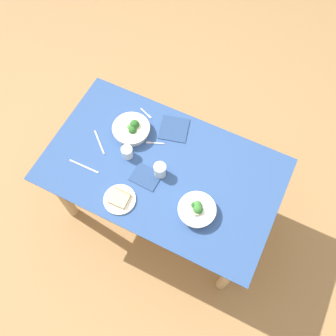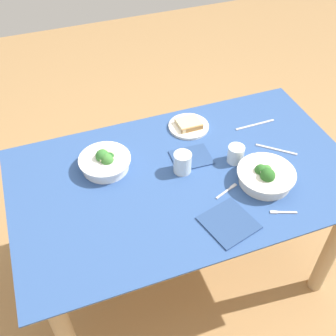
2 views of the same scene
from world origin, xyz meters
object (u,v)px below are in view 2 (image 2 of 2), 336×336
(bread_side_plate, at_px, (189,125))
(table_knife_right, at_px, (255,125))
(water_glass_side, at_px, (182,163))
(napkin_folded_lower, at_px, (191,157))
(fork_by_near_bowl, at_px, (227,191))
(broccoli_bowl_far, at_px, (105,162))
(table_knife_left, at_px, (276,149))
(napkin_folded_upper, at_px, (229,223))
(broccoli_bowl_near, at_px, (266,176))
(fork_by_far_bowl, at_px, (282,212))
(water_glass_center, at_px, (236,154))

(bread_side_plate, relative_size, table_knife_right, 0.94)
(water_glass_side, relative_size, napkin_folded_lower, 0.55)
(fork_by_near_bowl, relative_size, napkin_folded_lower, 0.66)
(broccoli_bowl_far, xyz_separation_m, table_knife_left, (0.72, -0.15, -0.03))
(table_knife_left, height_order, napkin_folded_upper, napkin_folded_upper)
(napkin_folded_upper, bearing_deg, fork_by_near_bowl, 66.00)
(water_glass_side, bearing_deg, broccoli_bowl_near, -31.17)
(broccoli_bowl_near, xyz_separation_m, napkin_folded_upper, (-0.23, -0.14, -0.03))
(napkin_folded_upper, bearing_deg, table_knife_left, 38.02)
(bread_side_plate, distance_m, fork_by_far_bowl, 0.61)
(fork_by_near_bowl, xyz_separation_m, table_knife_left, (0.31, 0.14, -0.00))
(broccoli_bowl_near, height_order, table_knife_left, broccoli_bowl_near)
(napkin_folded_upper, xyz_separation_m, napkin_folded_lower, (0.00, 0.37, 0.00))
(fork_by_near_bowl, distance_m, napkin_folded_upper, 0.16)
(table_knife_right, bearing_deg, bread_side_plate, -17.78)
(broccoli_bowl_far, distance_m, napkin_folded_lower, 0.36)
(broccoli_bowl_far, height_order, fork_by_near_bowl, broccoli_bowl_far)
(bread_side_plate, distance_m, water_glass_side, 0.29)
(broccoli_bowl_near, relative_size, table_knife_right, 1.17)
(fork_by_far_bowl, xyz_separation_m, napkin_folded_upper, (-0.21, 0.02, 0.00))
(bread_side_plate, xyz_separation_m, napkin_folded_lower, (-0.07, -0.19, -0.01))
(table_knife_right, bearing_deg, table_knife_left, 90.15)
(water_glass_center, distance_m, napkin_folded_lower, 0.19)
(broccoli_bowl_near, xyz_separation_m, table_knife_left, (0.15, 0.15, -0.03))
(bread_side_plate, height_order, table_knife_right, bread_side_plate)
(broccoli_bowl_far, xyz_separation_m, broccoli_bowl_near, (0.58, -0.30, 0.00))
(bread_side_plate, relative_size, fork_by_near_bowl, 1.71)
(fork_by_far_bowl, bearing_deg, water_glass_center, -61.64)
(broccoli_bowl_near, distance_m, fork_by_far_bowl, 0.17)
(table_knife_right, xyz_separation_m, napkin_folded_lower, (-0.36, -0.10, 0.00))
(broccoli_bowl_near, bearing_deg, table_knife_left, 46.30)
(bread_side_plate, height_order, water_glass_side, water_glass_side)
(bread_side_plate, xyz_separation_m, napkin_folded_upper, (-0.07, -0.56, -0.01))
(fork_by_far_bowl, bearing_deg, table_knife_right, -86.25)
(fork_by_near_bowl, relative_size, napkin_folded_upper, 0.62)
(broccoli_bowl_near, relative_size, fork_by_near_bowl, 2.14)
(napkin_folded_lower, bearing_deg, table_knife_left, -12.24)
(fork_by_near_bowl, bearing_deg, table_knife_left, 3.73)
(broccoli_bowl_near, relative_size, bread_side_plate, 1.25)
(fork_by_far_bowl, bearing_deg, table_knife_left, -95.82)
(broccoli_bowl_far, distance_m, bread_side_plate, 0.44)
(table_knife_right, distance_m, napkin_folded_upper, 0.60)
(broccoli_bowl_far, bearing_deg, fork_by_far_bowl, -39.44)
(water_glass_side, height_order, napkin_folded_lower, water_glass_side)
(water_glass_center, distance_m, fork_by_near_bowl, 0.18)
(broccoli_bowl_far, bearing_deg, napkin_folded_lower, -10.65)
(water_glass_center, xyz_separation_m, napkin_folded_upper, (-0.17, -0.29, -0.04))
(broccoli_bowl_near, xyz_separation_m, napkin_folded_lower, (-0.22, 0.23, -0.03))
(fork_by_far_bowl, relative_size, table_knife_right, 0.49)
(bread_side_plate, height_order, fork_by_near_bowl, bread_side_plate)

